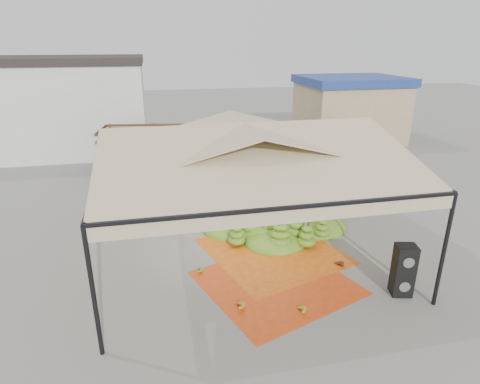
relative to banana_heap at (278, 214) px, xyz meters
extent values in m
plane|color=slate|center=(-1.45, -1.00, -0.57)|extent=(90.00, 90.00, 0.00)
cylinder|color=black|center=(-5.45, -5.00, 0.93)|extent=(0.10, 0.10, 3.00)
cylinder|color=black|center=(2.55, -5.00, 0.93)|extent=(0.10, 0.10, 3.00)
cylinder|color=black|center=(-5.45, 3.00, 0.93)|extent=(0.10, 0.10, 3.00)
cylinder|color=black|center=(2.55, 3.00, 0.93)|extent=(0.10, 0.10, 3.00)
pyramid|color=tan|center=(-1.45, -1.00, 2.93)|extent=(8.00, 8.00, 1.00)
cube|color=black|center=(-1.45, -1.00, 2.43)|extent=(8.00, 8.00, 0.08)
cube|color=tan|center=(-1.45, -1.00, 2.25)|extent=(8.00, 8.00, 0.36)
cube|color=silver|center=(-11.45, 13.00, 1.93)|extent=(14.00, 6.00, 5.00)
cube|color=black|center=(-11.45, 13.00, 4.63)|extent=(14.30, 6.30, 0.40)
cube|color=tan|center=(8.55, 12.00, 1.23)|extent=(6.00, 5.00, 3.60)
cube|color=navy|center=(8.55, 12.00, 3.28)|extent=(6.30, 5.30, 0.50)
cube|color=#D44B13|center=(-1.04, -3.25, -0.56)|extent=(4.66, 4.56, 0.01)
cube|color=orange|center=(-0.63, -1.52, -0.56)|extent=(4.71, 4.83, 0.01)
ellipsoid|color=#53821B|center=(0.00, 0.00, 0.00)|extent=(6.57, 6.08, 1.13)
ellipsoid|color=gold|center=(-0.88, -4.59, -0.47)|extent=(0.45, 0.37, 0.20)
ellipsoid|color=gold|center=(-2.33, -4.11, -0.46)|extent=(0.51, 0.43, 0.22)
ellipsoid|color=#5F2615|center=(0.97, -2.83, -0.46)|extent=(0.54, 0.48, 0.21)
ellipsoid|color=#552113|center=(2.25, -4.24, -0.48)|extent=(0.46, 0.41, 0.18)
ellipsoid|color=#49851B|center=(-3.09, -2.23, -0.48)|extent=(0.46, 0.40, 0.18)
ellipsoid|color=#58821B|center=(-3.89, -2.50, 2.05)|extent=(0.24, 0.24, 0.20)
ellipsoid|color=#58821B|center=(-2.39, -2.50, 2.05)|extent=(0.24, 0.24, 0.20)
ellipsoid|color=#58821B|center=(-0.89, -2.50, 2.05)|extent=(0.24, 0.24, 0.20)
cube|color=black|center=(1.98, -4.41, -0.21)|extent=(0.60, 0.55, 0.71)
cube|color=black|center=(1.98, -4.41, 0.49)|extent=(0.60, 0.55, 0.71)
imported|color=gray|center=(0.30, 2.98, 0.41)|extent=(0.79, 0.59, 1.96)
cube|color=#513B1B|center=(-4.16, 7.98, 0.46)|extent=(5.15, 2.92, 0.12)
cube|color=silver|center=(-0.98, 7.51, 0.55)|extent=(2.04, 2.37, 2.24)
cylinder|color=black|center=(-6.04, 7.27, -0.13)|extent=(0.91, 0.42, 0.88)
cylinder|color=black|center=(-5.76, 9.20, -0.13)|extent=(0.91, 0.42, 0.88)
cylinder|color=black|center=(-2.95, 6.82, -0.13)|extent=(0.91, 0.42, 0.88)
cylinder|color=black|center=(-2.67, 8.75, -0.13)|extent=(0.91, 0.42, 0.88)
cylinder|color=black|center=(-1.31, 6.58, -0.13)|extent=(0.91, 0.42, 0.88)
cylinder|color=black|center=(-1.03, 8.51, -0.13)|extent=(0.91, 0.42, 0.88)
ellipsoid|color=#517017|center=(-4.16, 7.98, 0.94)|extent=(4.11, 2.30, 0.68)
cube|color=#DCF01A|center=(-3.68, 7.91, 1.33)|extent=(2.21, 2.20, 0.24)
cube|color=#4B3719|center=(2.77, 6.59, 0.44)|extent=(4.88, 2.36, 0.12)
cube|color=white|center=(5.95, 6.68, 0.54)|extent=(1.80, 2.17, 2.21)
cylinder|color=black|center=(1.07, 5.57, -0.13)|extent=(0.87, 0.32, 0.87)
cylinder|color=black|center=(1.01, 7.49, -0.13)|extent=(0.87, 0.32, 0.87)
cylinder|color=black|center=(4.15, 5.67, -0.13)|extent=(0.87, 0.32, 0.87)
cylinder|color=black|center=(4.09, 7.59, -0.13)|extent=(0.87, 0.32, 0.87)
cylinder|color=black|center=(5.78, 5.72, -0.13)|extent=(0.87, 0.32, 0.87)
cylinder|color=black|center=(5.72, 7.64, -0.13)|extent=(0.87, 0.32, 0.87)
ellipsoid|color=#3B7F1A|center=(2.77, 6.59, 0.93)|extent=(3.90, 1.85, 0.67)
cube|color=#E9FF1C|center=(3.25, 6.60, 1.31)|extent=(1.98, 1.98, 0.24)
camera|label=1|loc=(-4.03, -12.22, 5.67)|focal=30.00mm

